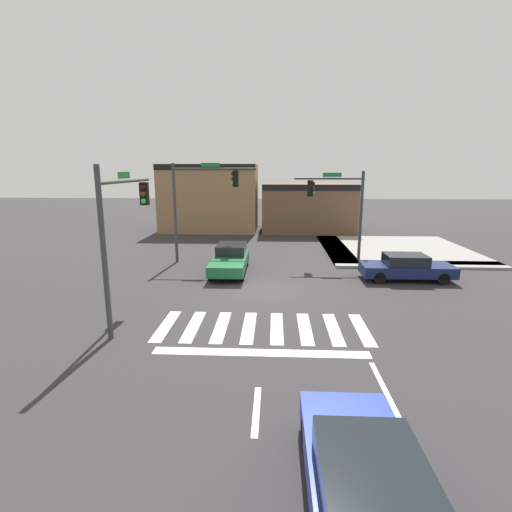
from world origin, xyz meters
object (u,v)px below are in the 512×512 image
object	(u,v)px
traffic_signal_northwest	(202,194)
car_blue	(368,488)
traffic_signal_northeast	(338,201)
car_green	(230,259)
traffic_signal_southwest	(124,217)
car_navy	(406,267)

from	to	relation	value
traffic_signal_northwest	car_blue	world-z (taller)	traffic_signal_northwest
traffic_signal_northeast	car_green	world-z (taller)	traffic_signal_northeast
car_green	traffic_signal_northwest	bearing A→B (deg)	-139.40
traffic_signal_northwest	traffic_signal_southwest	world-z (taller)	traffic_signal_northwest
traffic_signal_southwest	car_green	distance (m)	8.40
traffic_signal_northwest	car_navy	distance (m)	12.23
car_blue	car_green	bearing A→B (deg)	14.05
car_blue	car_green	size ratio (longest dim) A/B	1.00
traffic_signal_northeast	traffic_signal_southwest	distance (m)	13.50
traffic_signal_northeast	traffic_signal_southwest	bearing A→B (deg)	46.38
traffic_signal_southwest	car_green	world-z (taller)	traffic_signal_southwest
traffic_signal_northeast	car_green	size ratio (longest dim) A/B	1.16
traffic_signal_northwest	car_navy	world-z (taller)	traffic_signal_northwest
traffic_signal_northwest	traffic_signal_southwest	size ratio (longest dim) A/B	1.04
car_navy	car_green	xyz separation A→B (m)	(-9.27, 1.27, 0.05)
car_green	car_blue	bearing A→B (deg)	14.05
traffic_signal_southwest	car_green	bearing A→B (deg)	-23.20
traffic_signal_northwest	car_green	xyz separation A→B (m)	(1.91, -2.23, -3.46)
traffic_signal_northeast	car_navy	distance (m)	5.83
traffic_signal_northwest	car_blue	bearing A→B (deg)	-71.99
car_navy	car_blue	world-z (taller)	car_blue
traffic_signal_northwest	car_blue	xyz separation A→B (m)	(5.88, -18.08, -3.49)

